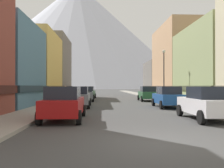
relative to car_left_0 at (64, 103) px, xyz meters
The scene contains 20 objects.
ground_plane 6.55m from the car_left_0, 54.18° to the right, with size 400.00×400.00×0.00m, color #3E3E3E.
sidewalk_left 29.85m from the car_left_0, 94.71° to the left, with size 2.50×100.00×0.15m, color gray.
sidewalk_right 31.40m from the car_left_0, 71.33° to the left, with size 2.50×100.00×0.15m, color gray.
storefront_left_2 19.32m from the car_left_0, 114.46° to the left, with size 8.69×9.61×8.35m.
storefront_left_3 28.86m from the car_left_0, 105.60° to the left, with size 8.28×10.29×9.92m.
storefront_right_1 19.93m from the car_left_0, 40.37° to the left, with size 7.71×11.58×8.27m.
storefront_right_2 29.28m from the car_left_0, 60.29° to the left, with size 6.36×12.85×11.35m.
storefront_right_3 40.09m from the car_left_0, 66.25° to the left, with size 9.93×9.65×6.86m.
car_left_0 is the anchor object (origin of this frame).
car_left_1 7.87m from the car_left_0, 90.00° to the left, with size 2.14×4.43×1.78m.
car_left_2 16.30m from the car_left_0, 89.99° to the left, with size 2.23×4.48×1.78m.
car_left_3 22.43m from the car_left_0, 90.01° to the left, with size 2.22×4.47×1.78m.
car_right_0 7.60m from the car_left_0, ahead, with size 2.12×4.43×1.78m.
car_right_1 10.56m from the car_left_0, 44.01° to the left, with size 2.14×4.44×1.78m.
car_right_2 18.09m from the car_left_0, 65.16° to the left, with size 2.18×4.45×1.78m.
potted_plant_0 11.68m from the car_left_0, 105.91° to the left, with size 0.48×0.48×0.79m.
pedestrian_0 13.44m from the car_left_0, 41.59° to the left, with size 0.36×0.36×1.59m.
pedestrian_1 17.00m from the car_left_0, 98.29° to the left, with size 0.36×0.36×1.71m.
streetlamp_right 17.56m from the car_left_0, 58.04° to the left, with size 0.36×0.36×5.86m.
mountain_backdrop 262.22m from the car_left_0, 95.63° to the left, with size 242.69×242.69×115.58m, color silver.
Camera 1 is at (-1.79, -7.61, 1.79)m, focal length 38.78 mm.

